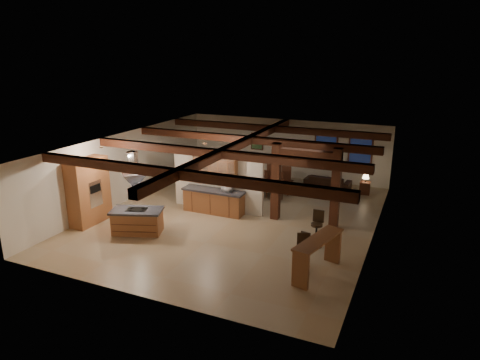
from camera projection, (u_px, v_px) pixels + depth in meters
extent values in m
plane|color=tan|center=(236.00, 217.00, 16.26)|extent=(12.00, 12.00, 0.00)
plane|color=silver|center=(286.00, 149.00, 21.10)|extent=(10.00, 0.00, 10.00)
plane|color=silver|center=(136.00, 245.00, 10.58)|extent=(10.00, 0.00, 10.00)
plane|color=silver|center=(126.00, 167.00, 17.77)|extent=(0.00, 12.00, 12.00)
plane|color=silver|center=(376.00, 199.00, 13.92)|extent=(0.00, 12.00, 12.00)
plane|color=#392412|center=(236.00, 142.00, 15.43)|extent=(12.00, 12.00, 0.00)
cube|color=#3E1B0F|center=(177.00, 174.00, 11.96)|extent=(10.00, 0.25, 0.28)
cube|color=#3E1B0F|center=(220.00, 154.00, 14.33)|extent=(10.00, 0.25, 0.28)
cube|color=#3E1B0F|center=(249.00, 140.00, 16.61)|extent=(10.00, 0.25, 0.28)
cube|color=#3E1B0F|center=(273.00, 129.00, 18.97)|extent=(10.00, 0.25, 0.28)
cube|color=#3E1B0F|center=(236.00, 146.00, 15.47)|extent=(0.28, 12.00, 0.28)
cube|color=#3E1B0F|center=(276.00, 182.00, 15.74)|extent=(0.30, 0.30, 2.90)
cube|color=#3E1B0F|center=(336.00, 189.00, 14.89)|extent=(0.30, 0.30, 2.90)
cube|color=#3E1B0F|center=(306.00, 154.00, 14.99)|extent=(2.50, 0.28, 0.28)
cube|color=silver|center=(218.00, 183.00, 16.77)|extent=(3.80, 0.18, 2.20)
cube|color=brown|center=(89.00, 191.00, 15.44)|extent=(0.64, 1.60, 2.40)
cube|color=silver|center=(95.00, 194.00, 15.34)|extent=(0.06, 0.62, 0.95)
cube|color=black|center=(96.00, 189.00, 15.26)|extent=(0.01, 0.50, 0.28)
cube|color=brown|center=(214.00, 202.00, 16.62)|extent=(2.40, 0.60, 0.86)
cube|color=black|center=(213.00, 191.00, 16.48)|extent=(2.50, 0.66, 0.08)
cube|color=brown|center=(216.00, 166.00, 16.40)|extent=(1.80, 0.34, 0.95)
cube|color=silver|center=(213.00, 167.00, 16.24)|extent=(1.74, 0.02, 0.90)
pyramid|color=silver|center=(135.00, 185.00, 14.39)|extent=(1.10, 1.10, 0.45)
cube|color=silver|center=(133.00, 162.00, 14.16)|extent=(0.26, 0.22, 0.73)
cube|color=#3E1B0F|center=(326.00, 152.00, 20.27)|extent=(1.10, 0.05, 1.70)
cube|color=black|center=(325.00, 152.00, 20.24)|extent=(0.95, 0.02, 1.55)
cube|color=#3E1B0F|center=(360.00, 155.00, 19.65)|extent=(1.10, 0.05, 1.70)
cube|color=black|center=(360.00, 155.00, 19.62)|extent=(0.95, 0.02, 1.55)
cube|color=#3E1B0F|center=(257.00, 141.00, 21.56)|extent=(0.65, 0.04, 0.85)
cube|color=#24552E|center=(257.00, 141.00, 21.54)|extent=(0.55, 0.01, 0.75)
cylinder|color=silver|center=(128.00, 153.00, 13.98)|extent=(0.16, 0.16, 0.03)
cylinder|color=silver|center=(205.00, 144.00, 15.38)|extent=(0.16, 0.16, 0.03)
cylinder|color=silver|center=(101.00, 147.00, 14.79)|extent=(0.16, 0.16, 0.03)
cube|color=brown|center=(138.00, 222.00, 14.78)|extent=(1.81, 1.32, 0.78)
cube|color=black|center=(137.00, 211.00, 14.65)|extent=(1.95, 1.46, 0.07)
cube|color=black|center=(137.00, 209.00, 14.64)|extent=(0.79, 0.66, 0.02)
imported|color=#3B160E|center=(267.00, 187.00, 18.89)|extent=(2.06, 1.65, 0.64)
imported|color=black|center=(328.00, 182.00, 19.62)|extent=(2.11, 0.91, 0.60)
imported|color=silver|center=(227.00, 189.00, 16.21)|extent=(0.42, 0.30, 0.22)
cube|color=brown|center=(319.00, 239.00, 11.81)|extent=(1.03, 2.15, 0.06)
cube|color=brown|center=(300.00, 270.00, 11.25)|extent=(0.48, 0.22, 1.04)
cube|color=brown|center=(333.00, 246.00, 12.67)|extent=(0.48, 0.22, 1.04)
cube|color=#3E1B0F|center=(365.00, 188.00, 18.86)|extent=(0.47, 0.47, 0.55)
cylinder|color=black|center=(365.00, 180.00, 18.76)|extent=(0.06, 0.06, 0.17)
cone|color=#FFD899|center=(366.00, 176.00, 18.71)|extent=(0.29, 0.29, 0.19)
cylinder|color=black|center=(303.00, 249.00, 12.01)|extent=(0.36, 0.36, 0.07)
cube|color=black|center=(303.00, 239.00, 12.10)|extent=(0.33, 0.17, 0.40)
cylinder|color=black|center=(303.00, 261.00, 12.11)|extent=(0.06, 0.06, 0.70)
cylinder|color=black|center=(302.00, 271.00, 12.21)|extent=(0.40, 0.40, 0.03)
cylinder|color=black|center=(303.00, 246.00, 12.41)|extent=(0.32, 0.32, 0.06)
cube|color=black|center=(306.00, 238.00, 12.47)|extent=(0.30, 0.10, 0.35)
cylinder|color=black|center=(302.00, 256.00, 12.51)|extent=(0.05, 0.05, 0.62)
cylinder|color=black|center=(302.00, 265.00, 12.59)|extent=(0.35, 0.35, 0.03)
cylinder|color=black|center=(317.00, 225.00, 13.61)|extent=(0.38, 0.38, 0.07)
cube|color=black|center=(319.00, 216.00, 13.69)|extent=(0.36, 0.05, 0.42)
cylinder|color=black|center=(316.00, 236.00, 13.72)|extent=(0.06, 0.06, 0.73)
cylinder|color=black|center=(316.00, 246.00, 13.82)|extent=(0.42, 0.42, 0.03)
cube|color=#3E1B0F|center=(246.00, 186.00, 18.51)|extent=(0.43, 0.43, 0.06)
cube|color=#3E1B0F|center=(248.00, 177.00, 18.59)|extent=(0.43, 0.06, 0.76)
cylinder|color=#3E1B0F|center=(241.00, 192.00, 18.50)|extent=(0.05, 0.05, 0.43)
cylinder|color=#3E1B0F|center=(248.00, 193.00, 18.36)|extent=(0.05, 0.05, 0.43)
cylinder|color=#3E1B0F|center=(244.00, 190.00, 18.80)|extent=(0.05, 0.05, 0.43)
cylinder|color=#3E1B0F|center=(251.00, 191.00, 18.66)|extent=(0.05, 0.05, 0.43)
cube|color=#3E1B0F|center=(258.00, 178.00, 19.75)|extent=(0.43, 0.43, 0.06)
cube|color=#3E1B0F|center=(257.00, 171.00, 19.46)|extent=(0.43, 0.06, 0.76)
cylinder|color=#3E1B0F|center=(263.00, 182.00, 19.90)|extent=(0.05, 0.05, 0.43)
cylinder|color=#3E1B0F|center=(256.00, 181.00, 20.04)|extent=(0.05, 0.05, 0.43)
cylinder|color=#3E1B0F|center=(260.00, 184.00, 19.60)|extent=(0.05, 0.05, 0.43)
cylinder|color=#3E1B0F|center=(253.00, 183.00, 19.74)|extent=(0.05, 0.05, 0.43)
cube|color=#3E1B0F|center=(261.00, 188.00, 18.23)|extent=(0.43, 0.43, 0.06)
cube|color=#3E1B0F|center=(263.00, 178.00, 18.31)|extent=(0.43, 0.06, 0.76)
cylinder|color=#3E1B0F|center=(256.00, 194.00, 18.22)|extent=(0.05, 0.05, 0.43)
cylinder|color=#3E1B0F|center=(263.00, 195.00, 18.08)|extent=(0.05, 0.05, 0.43)
cylinder|color=#3E1B0F|center=(259.00, 192.00, 18.52)|extent=(0.05, 0.05, 0.43)
cylinder|color=#3E1B0F|center=(266.00, 193.00, 18.38)|extent=(0.05, 0.05, 0.43)
cube|color=#3E1B0F|center=(273.00, 179.00, 19.47)|extent=(0.43, 0.43, 0.06)
cube|color=#3E1B0F|center=(271.00, 173.00, 19.17)|extent=(0.43, 0.06, 0.76)
cylinder|color=#3E1B0F|center=(278.00, 184.00, 19.62)|extent=(0.05, 0.05, 0.43)
cylinder|color=#3E1B0F|center=(270.00, 183.00, 19.76)|extent=(0.05, 0.05, 0.43)
cylinder|color=#3E1B0F|center=(275.00, 186.00, 19.32)|extent=(0.05, 0.05, 0.43)
cylinder|color=#3E1B0F|center=(268.00, 185.00, 19.46)|extent=(0.05, 0.05, 0.43)
cube|color=#3E1B0F|center=(277.00, 190.00, 17.95)|extent=(0.43, 0.43, 0.06)
cube|color=#3E1B0F|center=(279.00, 180.00, 18.03)|extent=(0.43, 0.06, 0.76)
cylinder|color=#3E1B0F|center=(272.00, 196.00, 17.94)|extent=(0.05, 0.05, 0.43)
cylinder|color=#3E1B0F|center=(279.00, 198.00, 17.80)|extent=(0.05, 0.05, 0.43)
cylinder|color=#3E1B0F|center=(274.00, 194.00, 18.24)|extent=(0.05, 0.05, 0.43)
cylinder|color=#3E1B0F|center=(282.00, 195.00, 18.10)|extent=(0.05, 0.05, 0.43)
cube|color=#3E1B0F|center=(288.00, 181.00, 19.19)|extent=(0.43, 0.43, 0.06)
cube|color=#3E1B0F|center=(286.00, 175.00, 18.89)|extent=(0.43, 0.06, 0.76)
cylinder|color=#3E1B0F|center=(292.00, 186.00, 19.34)|extent=(0.05, 0.05, 0.43)
cylinder|color=#3E1B0F|center=(285.00, 185.00, 19.47)|extent=(0.05, 0.05, 0.43)
cylinder|color=#3E1B0F|center=(290.00, 188.00, 19.04)|extent=(0.05, 0.05, 0.43)
cylinder|color=#3E1B0F|center=(283.00, 187.00, 19.17)|extent=(0.05, 0.05, 0.43)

